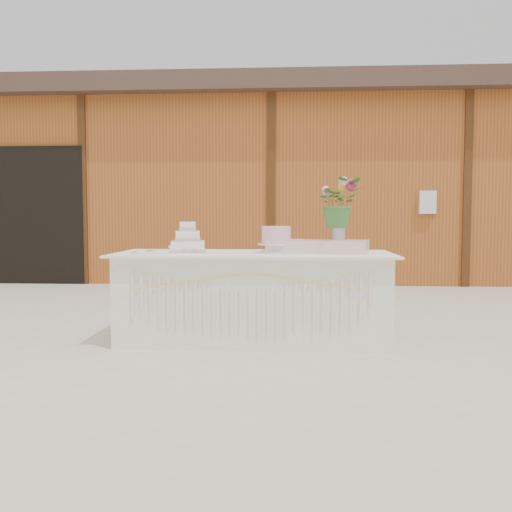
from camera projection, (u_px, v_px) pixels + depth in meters
The scene contains 9 objects.
ground at pixel (254, 340), 5.02m from camera, with size 80.00×80.00×0.00m, color beige.
barn at pixel (274, 185), 10.87m from camera, with size 12.60×4.60×3.30m.
cake_table at pixel (254, 296), 4.99m from camera, with size 2.40×1.00×0.77m.
wedding_cake at pixel (188, 242), 5.02m from camera, with size 0.34×0.34×0.27m.
pink_cake_stand at pixel (276, 238), 4.96m from camera, with size 0.32×0.32×0.23m.
satin_runner at pixel (319, 246), 5.00m from camera, with size 0.85×0.49×0.11m, color beige.
flower_vase at pixel (339, 231), 5.04m from camera, with size 0.12×0.12×0.16m, color #B9B9BE.
bouquet at pixel (339, 197), 5.01m from camera, with size 0.39×0.34×0.44m, color #356F2C.
loose_flowers at pixel (144, 251), 5.06m from camera, with size 0.14×0.35×0.02m, color pink, non-canonical shape.
Camera 1 is at (0.33, -4.94, 1.09)m, focal length 40.00 mm.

